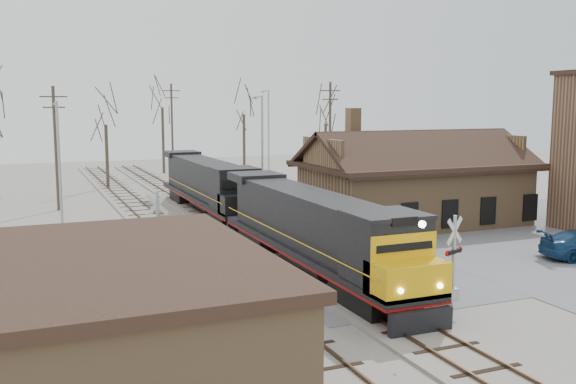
% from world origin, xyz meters
% --- Properties ---
extents(ground, '(140.00, 140.00, 0.00)m').
position_xyz_m(ground, '(0.00, 0.00, 0.00)').
color(ground, gray).
rests_on(ground, ground).
extents(road, '(60.00, 9.00, 0.03)m').
position_xyz_m(road, '(0.00, 0.00, 0.01)').
color(road, slate).
rests_on(road, ground).
extents(parking_lot, '(22.00, 26.00, 0.03)m').
position_xyz_m(parking_lot, '(18.00, 4.00, 0.02)').
color(parking_lot, slate).
rests_on(parking_lot, ground).
extents(track_main, '(3.40, 90.00, 0.24)m').
position_xyz_m(track_main, '(0.00, 15.00, 0.07)').
color(track_main, gray).
rests_on(track_main, ground).
extents(track_siding, '(3.40, 90.00, 0.24)m').
position_xyz_m(track_siding, '(-4.50, 15.00, 0.07)').
color(track_siding, gray).
rests_on(track_siding, ground).
extents(depot, '(15.20, 9.31, 7.90)m').
position_xyz_m(depot, '(11.99, 12.00, 2.41)').
color(depot, '#97744E').
rests_on(depot, ground).
extents(commercial_building, '(12.40, 10.40, 4.30)m').
position_xyz_m(commercial_building, '(-13.00, -8.00, 2.16)').
color(commercial_building, '#97744E').
rests_on(commercial_building, ground).
extents(locomotive_lead, '(2.77, 18.57, 4.12)m').
position_xyz_m(locomotive_lead, '(0.00, 2.22, 2.16)').
color(locomotive_lead, black).
rests_on(locomotive_lead, ground).
extents(locomotive_trailing, '(2.77, 18.57, 3.90)m').
position_xyz_m(locomotive_trailing, '(0.00, 21.06, 2.16)').
color(locomotive_trailing, black).
rests_on(locomotive_trailing, ground).
extents(crossbuck_near, '(1.08, 0.51, 4.00)m').
position_xyz_m(crossbuck_near, '(2.30, -5.21, 1.88)').
color(crossbuck_near, '#A5A8AD').
rests_on(crossbuck_near, ground).
extents(crossbuck_far, '(1.20, 0.31, 4.19)m').
position_xyz_m(crossbuck_far, '(-7.07, 4.58, 1.96)').
color(crossbuck_far, '#A5A8AD').
rests_on(crossbuck_far, ground).
extents(streetlight_a, '(0.25, 2.04, 8.36)m').
position_xyz_m(streetlight_a, '(-10.50, 19.40, 4.71)').
color(streetlight_a, '#A5A8AD').
rests_on(streetlight_a, ground).
extents(streetlight_b, '(0.25, 2.04, 8.80)m').
position_xyz_m(streetlight_b, '(4.18, 20.97, 4.93)').
color(streetlight_b, '#A5A8AD').
rests_on(streetlight_b, ground).
extents(streetlight_c, '(0.25, 2.04, 9.55)m').
position_xyz_m(streetlight_c, '(10.56, 36.25, 5.32)').
color(streetlight_c, '#A5A8AD').
rests_on(streetlight_c, ground).
extents(utility_pole_a, '(2.00, 0.24, 9.51)m').
position_xyz_m(utility_pole_a, '(-10.29, 27.11, 4.97)').
color(utility_pole_a, '#382D23').
rests_on(utility_pole_a, ground).
extents(utility_pole_b, '(2.00, 0.24, 10.42)m').
position_xyz_m(utility_pole_b, '(3.30, 47.89, 5.44)').
color(utility_pole_b, '#382D23').
rests_on(utility_pole_b, ground).
extents(utility_pole_c, '(2.00, 0.24, 10.17)m').
position_xyz_m(utility_pole_c, '(13.90, 28.86, 5.31)').
color(utility_pole_c, '#382D23').
rests_on(utility_pole_c, ground).
extents(tree_b, '(4.13, 4.13, 10.11)m').
position_xyz_m(tree_b, '(-5.13, 38.71, 7.19)').
color(tree_b, '#382D23').
rests_on(tree_b, ground).
extents(tree_c, '(5.16, 5.16, 12.63)m').
position_xyz_m(tree_c, '(2.79, 50.57, 9.00)').
color(tree_c, '#382D23').
rests_on(tree_c, ground).
extents(tree_d, '(4.68, 4.68, 11.46)m').
position_xyz_m(tree_d, '(10.05, 42.36, 8.16)').
color(tree_d, '#382D23').
rests_on(tree_d, ground).
extents(tree_e, '(4.05, 4.05, 9.92)m').
position_xyz_m(tree_e, '(17.14, 36.41, 7.06)').
color(tree_e, '#382D23').
rests_on(tree_e, ground).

